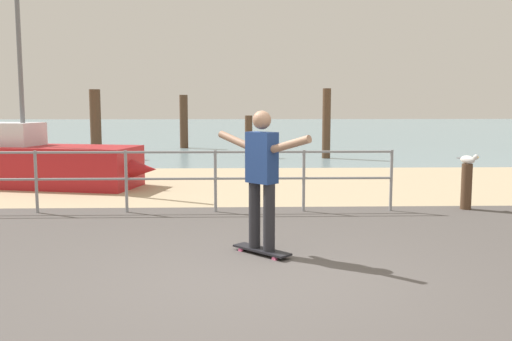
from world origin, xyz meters
The scene contains 13 objects.
ground_plane centered at (0.00, -1.00, 0.00)m, with size 24.00×10.00×0.04m, color #514C49.
beach_strip centered at (0.00, 7.00, 0.00)m, with size 24.00×6.00×0.04m, color tan.
sea_surface centered at (0.00, 35.00, 0.00)m, with size 72.00×50.00×0.04m, color #75939E.
railing_fence centered at (-2.06, 3.60, 0.69)m, with size 8.88×0.05×1.05m.
sailboat centered at (-4.44, 6.65, 0.52)m, with size 5.07×2.36×5.47m.
skateboard centered at (0.07, 0.89, 0.07)m, with size 0.70×0.72×0.08m.
skateboarder centered at (0.07, 0.89, 1.02)m, with size 1.07×1.10×1.65m.
bollard_short centered at (3.68, 3.71, 0.40)m, with size 0.18×0.18×0.80m, color #513826.
seagull centered at (3.68, 3.69, 0.88)m, with size 0.24×0.47×0.18m.
groyne_post_0 centered at (-4.96, 13.31, 1.14)m, with size 0.36×0.36×2.28m, color #513826.
groyne_post_1 centered at (-2.41, 17.29, 1.08)m, with size 0.33×0.33×2.16m, color #513826.
groyne_post_2 centered at (0.14, 13.30, 0.71)m, with size 0.25×0.25×1.42m, color #513826.
groyne_post_3 centered at (2.68, 12.82, 1.15)m, with size 0.27×0.27×2.30m, color #513826.
Camera 1 is at (-0.21, -5.72, 1.82)m, focal length 39.77 mm.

